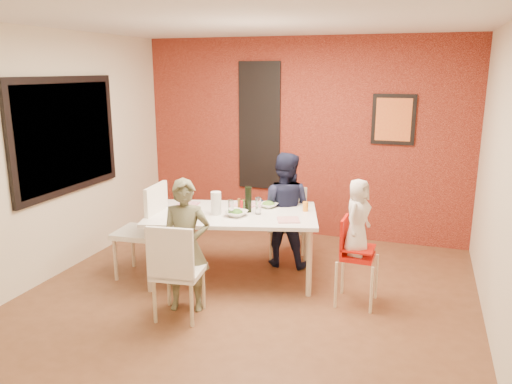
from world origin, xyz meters
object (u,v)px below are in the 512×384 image
(chair_far, at_px, (289,219))
(high_chair, at_px, (354,253))
(child_far, at_px, (284,209))
(toddler, at_px, (358,217))
(dining_table, at_px, (232,218))
(paper_towel_roll, at_px, (216,203))
(child_near, at_px, (186,246))
(chair_near, at_px, (175,267))
(chair_left, at_px, (147,226))
(wine_bottle, at_px, (248,200))

(chair_far, relative_size, high_chair, 1.00)
(child_far, xyz_separation_m, toddler, (0.94, -0.76, 0.21))
(dining_table, distance_m, chair_far, 0.93)
(dining_table, distance_m, paper_towel_roll, 0.27)
(child_near, distance_m, toddler, 1.67)
(dining_table, bearing_deg, toddler, -8.20)
(child_far, bearing_deg, child_near, 66.83)
(toddler, distance_m, paper_towel_roll, 1.51)
(chair_near, height_order, child_near, child_near)
(chair_left, distance_m, high_chair, 2.27)
(chair_near, bearing_deg, toddler, -156.88)
(child_far, height_order, paper_towel_roll, child_far)
(child_near, distance_m, wine_bottle, 0.99)
(child_near, xyz_separation_m, toddler, (1.52, 0.64, 0.25))
(chair_near, distance_m, toddler, 1.79)
(chair_left, distance_m, toddler, 2.31)
(wine_bottle, bearing_deg, chair_far, 70.13)
(wine_bottle, relative_size, paper_towel_roll, 1.12)
(chair_near, relative_size, chair_left, 0.88)
(chair_far, bearing_deg, child_far, -93.17)
(chair_left, height_order, child_far, child_far)
(chair_near, bearing_deg, child_far, -116.20)
(paper_towel_roll, bearing_deg, wine_bottle, 34.69)
(high_chair, bearing_deg, child_far, 52.38)
(child_far, bearing_deg, chair_left, 31.00)
(high_chair, xyz_separation_m, child_near, (-1.50, -0.64, 0.12))
(chair_left, bearing_deg, high_chair, 87.67)
(toddler, bearing_deg, dining_table, 98.89)
(dining_table, height_order, chair_near, chair_near)
(wine_bottle, bearing_deg, high_chair, -12.72)
(child_far, height_order, toddler, child_far)
(high_chair, bearing_deg, chair_left, 93.78)
(chair_near, distance_m, chair_far, 1.97)
(chair_near, xyz_separation_m, wine_bottle, (0.29, 1.16, 0.37))
(chair_far, distance_m, child_far, 0.30)
(chair_far, relative_size, chair_left, 0.82)
(high_chair, relative_size, paper_towel_roll, 3.53)
(chair_near, bearing_deg, chair_far, -113.78)
(child_far, bearing_deg, chair_near, 70.18)
(toddler, distance_m, wine_bottle, 1.24)
(wine_bottle, bearing_deg, chair_left, -162.17)
(child_near, height_order, paper_towel_roll, child_near)
(chair_far, bearing_deg, chair_near, -111.18)
(chair_far, relative_size, child_far, 0.64)
(chair_far, xyz_separation_m, wine_bottle, (-0.26, -0.73, 0.41))
(child_far, xyz_separation_m, paper_towel_roll, (-0.56, -0.69, 0.20))
(child_near, bearing_deg, chair_near, -104.23)
(chair_near, xyz_separation_m, child_near, (-0.01, 0.24, 0.12))
(dining_table, xyz_separation_m, child_far, (0.43, 0.56, -0.01))
(chair_far, height_order, child_far, child_far)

